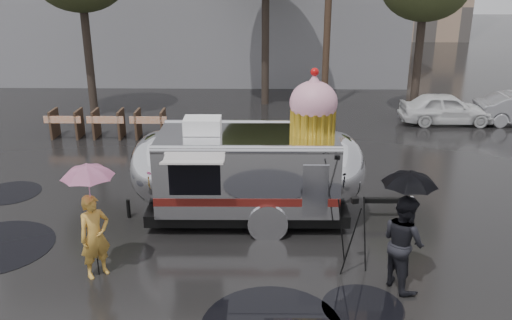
{
  "coord_description": "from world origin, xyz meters",
  "views": [
    {
      "loc": [
        0.04,
        -8.42,
        5.88
      ],
      "look_at": [
        -0.18,
        3.57,
        1.51
      ],
      "focal_mm": 38.0,
      "sensor_mm": 36.0,
      "label": 1
    }
  ],
  "objects_px": {
    "person_left": "(95,236)",
    "tripod": "(353,227)",
    "airstream_trailer": "(251,167)",
    "person_right": "(403,242)"
  },
  "relations": [
    {
      "from": "airstream_trailer",
      "to": "tripod",
      "type": "bearing_deg",
      "value": -48.61
    },
    {
      "from": "person_right",
      "to": "tripod",
      "type": "distance_m",
      "value": 1.05
    },
    {
      "from": "person_left",
      "to": "tripod",
      "type": "height_order",
      "value": "person_left"
    },
    {
      "from": "person_left",
      "to": "tripod",
      "type": "relative_size",
      "value": 1.08
    },
    {
      "from": "airstream_trailer",
      "to": "person_right",
      "type": "distance_m",
      "value": 4.15
    },
    {
      "from": "tripod",
      "to": "person_right",
      "type": "bearing_deg",
      "value": -50.11
    },
    {
      "from": "person_left",
      "to": "person_right",
      "type": "relative_size",
      "value": 0.91
    },
    {
      "from": "person_left",
      "to": "person_right",
      "type": "height_order",
      "value": "person_right"
    },
    {
      "from": "airstream_trailer",
      "to": "person_left",
      "type": "relative_size",
      "value": 4.08
    },
    {
      "from": "airstream_trailer",
      "to": "tripod",
      "type": "relative_size",
      "value": 4.41
    }
  ]
}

